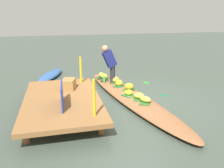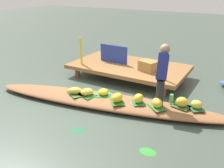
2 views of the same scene
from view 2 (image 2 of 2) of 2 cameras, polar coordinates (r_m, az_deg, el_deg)
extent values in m
plane|color=#3F4C41|center=(5.54, -1.70, -4.79)|extent=(40.00, 40.00, 0.00)
cube|color=brown|center=(7.08, 3.89, 3.97)|extent=(3.20, 1.80, 0.10)
cylinder|color=brown|center=(7.20, -7.90, 2.61)|extent=(0.14, 0.14, 0.26)
cylinder|color=#945E4E|center=(6.07, 11.67, -1.42)|extent=(0.14, 0.14, 0.26)
cylinder|color=brown|center=(8.33, -1.86, 5.47)|extent=(0.14, 0.14, 0.26)
cylinder|color=brown|center=(7.37, 15.35, 2.46)|extent=(0.14, 0.14, 0.26)
ellipsoid|color=brown|center=(5.50, -1.71, -3.92)|extent=(5.43, 1.79, 0.19)
cube|color=#2A5D33|center=(5.25, 18.63, -5.26)|extent=(0.39, 0.40, 0.01)
ellipsoid|color=gold|center=(5.21, 18.74, -4.43)|extent=(0.27, 0.25, 0.17)
cube|color=#26621E|center=(5.23, 1.22, -4.10)|extent=(0.43, 0.44, 0.01)
ellipsoid|color=yellow|center=(5.19, 1.23, -3.15)|extent=(0.23, 0.28, 0.19)
cube|color=#33813D|center=(5.55, -2.00, -2.52)|extent=(0.42, 0.40, 0.01)
ellipsoid|color=yellow|center=(5.52, -2.01, -1.84)|extent=(0.25, 0.26, 0.15)
cube|color=#2C6625|center=(5.68, -8.41, -2.18)|extent=(0.51, 0.44, 0.01)
ellipsoid|color=gold|center=(5.65, -8.45, -1.50)|extent=(0.37, 0.33, 0.15)
cube|color=#256E24|center=(5.57, -5.72, -2.53)|extent=(0.47, 0.39, 0.01)
ellipsoid|color=gold|center=(5.54, -5.75, -1.80)|extent=(0.35, 0.36, 0.16)
cube|color=#347732|center=(5.11, 10.23, -5.16)|extent=(0.46, 0.44, 0.01)
ellipsoid|color=gold|center=(5.07, 10.30, -4.23)|extent=(0.32, 0.33, 0.19)
cube|color=#226E38|center=(5.23, 6.06, -4.24)|extent=(0.38, 0.40, 0.01)
ellipsoid|color=yellow|center=(5.19, 6.10, -3.28)|extent=(0.20, 0.24, 0.20)
cube|color=#355F28|center=(5.25, 15.55, -4.90)|extent=(0.38, 0.34, 0.01)
ellipsoid|color=gold|center=(5.20, 15.66, -3.95)|extent=(0.28, 0.26, 0.20)
cylinder|color=#28282D|center=(5.07, 10.88, -2.04)|extent=(0.16, 0.16, 0.55)
cube|color=navy|center=(4.99, 11.49, 3.82)|extent=(0.26, 0.50, 0.59)
sphere|color=#9E7556|center=(5.05, 12.03, 7.84)|extent=(0.20, 0.20, 0.20)
cylinder|color=#48BD62|center=(5.31, 13.40, -3.27)|extent=(0.08, 0.08, 0.19)
cube|color=navy|center=(7.22, 0.37, 6.87)|extent=(0.88, 0.06, 0.50)
cylinder|color=gold|center=(7.07, -7.04, 7.50)|extent=(0.06, 0.06, 0.77)
cylinder|color=gold|center=(5.99, 11.77, 4.55)|extent=(0.06, 0.06, 0.77)
cube|color=#9F723A|center=(6.59, 8.23, 4.11)|extent=(0.51, 0.43, 0.27)
ellipsoid|color=#1E633A|center=(4.68, -7.78, -10.41)|extent=(0.31, 0.34, 0.01)
ellipsoid|color=#2A8B2B|center=(4.16, 8.17, -15.04)|extent=(0.29, 0.20, 0.01)
camera|label=1|loc=(10.28, -25.06, 19.19)|focal=36.54mm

